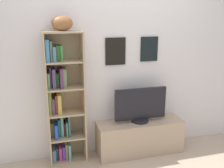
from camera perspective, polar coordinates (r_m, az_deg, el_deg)
back_wall at (r=3.34m, az=0.40°, el=5.13°), size 4.80×0.08×2.46m
bookshelf at (r=3.20m, az=-10.98°, el=-3.72°), size 0.45×0.26×1.63m
football at (r=3.01m, az=-10.94°, el=13.01°), size 0.29×0.25×0.17m
tv_stand at (r=3.56m, az=6.09°, el=-11.47°), size 1.14×0.36×0.44m
television at (r=3.38m, az=6.29°, el=-4.73°), size 0.69×0.22×0.46m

